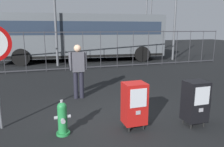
{
  "coord_description": "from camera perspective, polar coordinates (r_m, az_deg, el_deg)",
  "views": [
    {
      "loc": [
        -1.48,
        -4.37,
        2.15
      ],
      "look_at": [
        0.3,
        1.2,
        0.9
      ],
      "focal_mm": 34.15,
      "sensor_mm": 36.0,
      "label": 1
    }
  ],
  "objects": [
    {
      "name": "street_light_near_left",
      "position": [
        15.36,
        16.76,
        18.13
      ],
      "size": [
        0.32,
        0.32,
        6.7
      ],
      "color": "#4C4F54",
      "rests_on": "ground_plane"
    },
    {
      "name": "pedestrian",
      "position": [
        6.56,
        -9.05,
        1.35
      ],
      "size": [
        0.55,
        0.22,
        1.67
      ],
      "color": "black",
      "rests_on": "ground_plane"
    },
    {
      "name": "newspaper_box_secondary",
      "position": [
        5.1,
        21.38,
        -6.87
      ],
      "size": [
        0.48,
        0.42,
        1.02
      ],
      "color": "black",
      "rests_on": "ground_plane"
    },
    {
      "name": "bus_far",
      "position": [
        18.18,
        -5.98,
        10.61
      ],
      "size": [
        10.73,
        3.8,
        3.0
      ],
      "rotation": [
        0.0,
        0.0,
        0.13
      ],
      "color": "#19519E",
      "rests_on": "ground_plane"
    },
    {
      "name": "bus_near",
      "position": [
        14.31,
        -7.81,
        10.19
      ],
      "size": [
        10.69,
        3.54,
        3.0
      ],
      "rotation": [
        0.0,
        0.0,
        -0.09
      ],
      "color": "#4C5156",
      "rests_on": "ground_plane"
    },
    {
      "name": "ground_plane",
      "position": [
        5.09,
        0.92,
        -12.91
      ],
      "size": [
        60.0,
        60.0,
        0.0
      ],
      "primitive_type": "plane",
      "color": "black"
    },
    {
      "name": "fence_barrier",
      "position": [
        11.24,
        -10.13,
        6.09
      ],
      "size": [
        18.03,
        0.04,
        2.0
      ],
      "color": "#2D2D33",
      "rests_on": "ground_plane"
    },
    {
      "name": "fire_hydrant",
      "position": [
        4.54,
        -13.11,
        -11.64
      ],
      "size": [
        0.33,
        0.31,
        0.75
      ],
      "color": "#1E7238",
      "rests_on": "ground_plane"
    },
    {
      "name": "street_light_far_left",
      "position": [
        17.51,
        9.2,
        17.13
      ],
      "size": [
        0.32,
        0.32,
        6.38
      ],
      "color": "#4C4F54",
      "rests_on": "ground_plane"
    },
    {
      "name": "newspaper_box_primary",
      "position": [
        4.64,
        6.0,
        -7.92
      ],
      "size": [
        0.48,
        0.42,
        1.02
      ],
      "color": "black",
      "rests_on": "ground_plane"
    }
  ]
}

